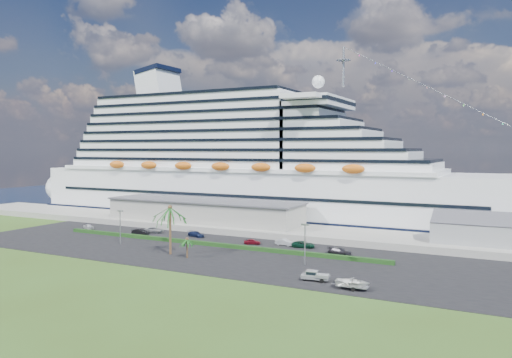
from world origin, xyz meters
The scene contains 22 objects.
ground centered at (0.00, 0.00, 0.00)m, with size 420.00×420.00×0.00m, color #37501A.
asphalt_lot centered at (0.00, 11.00, 0.06)m, with size 140.00×38.00×0.12m, color black.
wharf centered at (0.00, 40.00, 0.90)m, with size 240.00×20.00×1.80m, color gray.
water centered at (0.00, 130.00, 0.01)m, with size 420.00×160.00×0.02m, color black.
cruise_ship centered at (-21.53, 64.00, 16.69)m, with size 191.00×38.00×54.00m.
terminal_building centered at (-25.00, 40.00, 5.01)m, with size 61.00×15.00×6.30m.
port_shed centered at (52.00, 40.00, 4.40)m, with size 24.00×12.31×7.37m.
hedge centered at (-8.00, 16.00, 0.57)m, with size 88.00×1.10×0.90m, color #183210.
lamp_post_left centered at (-28.00, 8.00, 5.34)m, with size 1.60×0.35×8.27m.
lamp_post_right centered at (20.00, 8.00, 5.34)m, with size 1.60×0.35×8.27m.
palm_tall centered at (-10.00, 4.00, 9.20)m, with size 8.82×8.82×11.13m.
palm_short centered at (-4.50, 2.50, 3.67)m, with size 3.53×3.53×4.56m.
parked_car_0 centered at (-51.96, 21.11, 0.82)m, with size 1.64×4.09×1.39m, color silver.
parked_car_1 centered at (-32.39, 20.48, 0.91)m, with size 1.67×4.79×1.58m, color black.
parked_car_2 centered at (-31.16, 24.86, 0.87)m, with size 2.48×5.37×1.49m, color gray.
parked_car_3 centered at (-17.24, 24.66, 0.84)m, with size 2.02×4.96×1.44m, color #111B3C.
parked_car_4 centered at (0.75, 22.25, 0.80)m, with size 1.61×4.00×1.36m, color maroon.
parked_car_5 centered at (8.30, 24.62, 0.89)m, with size 1.63×4.66×1.54m, color #B0B3B7.
parked_car_6 centered at (13.22, 24.22, 0.88)m, with size 2.51×5.45×1.51m, color #0D3423.
parked_car_7 centered at (23.27, 20.35, 0.89)m, with size 2.17×5.33×1.55m, color #242329.
pickup_truck centered at (26.00, -2.38, 1.07)m, with size 5.13×2.46×1.73m.
boat_trailer centered at (33.41, -4.77, 1.35)m, with size 6.50×4.30×1.86m.
Camera 1 is at (56.18, -83.61, 23.19)m, focal length 35.00 mm.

